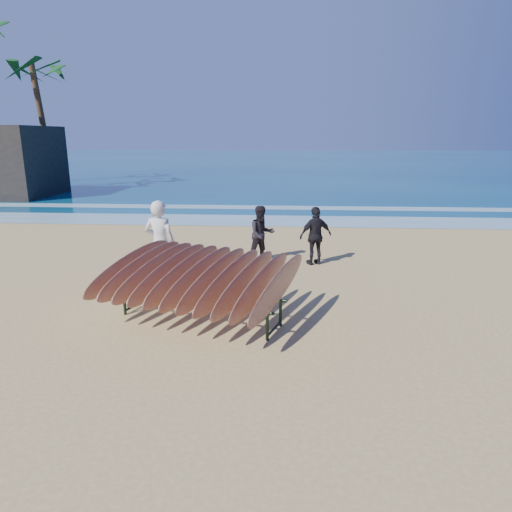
% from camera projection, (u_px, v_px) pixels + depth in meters
% --- Properties ---
extents(ground, '(120.00, 120.00, 0.00)m').
position_uv_depth(ground, '(253.00, 314.00, 8.89)').
color(ground, tan).
rests_on(ground, ground).
extents(ocean, '(160.00, 160.00, 0.00)m').
position_uv_depth(ocean, '(282.00, 161.00, 61.93)').
color(ocean, navy).
rests_on(ocean, ground).
extents(foam_near, '(160.00, 160.00, 0.00)m').
position_uv_depth(foam_near, '(271.00, 221.00, 18.53)').
color(foam_near, white).
rests_on(foam_near, ground).
extents(foam_far, '(160.00, 160.00, 0.00)m').
position_uv_depth(foam_far, '(273.00, 207.00, 21.90)').
color(foam_far, white).
rests_on(foam_far, ground).
extents(surfboard_rack, '(3.88, 3.60, 1.34)m').
position_uv_depth(surfboard_rack, '(199.00, 277.00, 8.35)').
color(surfboard_rack, black).
rests_on(surfboard_rack, ground).
extents(person_white, '(0.79, 0.58, 1.97)m').
position_uv_depth(person_white, '(160.00, 243.00, 10.36)').
color(person_white, silver).
rests_on(person_white, ground).
extents(person_dark_a, '(0.93, 0.86, 1.54)m').
position_uv_depth(person_dark_a, '(262.00, 234.00, 12.36)').
color(person_dark_a, black).
rests_on(person_dark_a, ground).
extents(person_dark_b, '(0.99, 0.71, 1.56)m').
position_uv_depth(person_dark_b, '(316.00, 236.00, 12.09)').
color(person_dark_b, black).
rests_on(person_dark_b, ground).
extents(palm_mid, '(5.20, 5.20, 7.94)m').
position_uv_depth(palm_mid, '(37.00, 73.00, 28.17)').
color(palm_mid, brown).
rests_on(palm_mid, ground).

